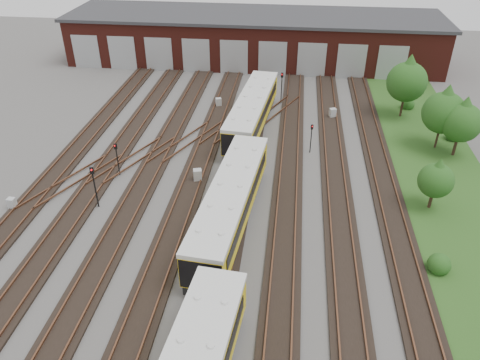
# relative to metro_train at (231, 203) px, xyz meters

# --- Properties ---
(ground) EXTENTS (120.00, 120.00, 0.00)m
(ground) POSITION_rel_metro_train_xyz_m (-2.00, -1.74, -1.95)
(ground) COLOR #4D4A47
(ground) RESTS_ON ground
(track_network) EXTENTS (30.40, 70.00, 0.33)m
(track_network) POSITION_rel_metro_train_xyz_m (-2.17, -1.15, -1.84)
(track_network) COLOR black
(track_network) RESTS_ON ground
(maintenance_shed) EXTENTS (51.00, 12.50, 6.35)m
(maintenance_shed) POSITION_rel_metro_train_xyz_m (-2.01, 38.23, 1.25)
(maintenance_shed) COLOR #541B15
(maintenance_shed) RESTS_ON ground
(grass_verge) EXTENTS (8.00, 55.00, 0.05)m
(grass_verge) POSITION_rel_metro_train_xyz_m (17.00, 8.26, -1.93)
(grass_verge) COLOR #244F1A
(grass_verge) RESTS_ON ground
(metro_train) EXTENTS (4.18, 47.51, 3.17)m
(metro_train) POSITION_rel_metro_train_xyz_m (0.00, 0.00, 0.00)
(metro_train) COLOR black
(metro_train) RESTS_ON ground
(signal_mast_0) EXTENTS (0.26, 0.25, 3.02)m
(signal_mast_0) POSITION_rel_metro_train_xyz_m (-10.49, 5.83, -0.02)
(signal_mast_0) COLOR black
(signal_mast_0) RESTS_ON ground
(signal_mast_1) EXTENTS (0.32, 0.30, 3.57)m
(signal_mast_1) POSITION_rel_metro_train_xyz_m (-10.55, 1.07, 0.33)
(signal_mast_1) COLOR black
(signal_mast_1) RESTS_ON ground
(signal_mast_2) EXTENTS (0.28, 0.26, 3.46)m
(signal_mast_2) POSITION_rel_metro_train_xyz_m (2.59, 23.50, 0.25)
(signal_mast_2) COLOR black
(signal_mast_2) RESTS_ON ground
(signal_mast_3) EXTENTS (0.23, 0.22, 2.85)m
(signal_mast_3) POSITION_rel_metro_train_xyz_m (5.84, 11.81, -0.13)
(signal_mast_3) COLOR black
(signal_mast_3) RESTS_ON ground
(relay_cabinet_0) EXTENTS (0.61, 0.52, 0.96)m
(relay_cabinet_0) POSITION_rel_metro_train_xyz_m (-17.00, 0.02, -1.47)
(relay_cabinet_0) COLOR #B0B3B6
(relay_cabinet_0) RESTS_ON ground
(relay_cabinet_1) EXTENTS (0.73, 0.67, 1.01)m
(relay_cabinet_1) POSITION_rel_metro_train_xyz_m (-4.31, 21.27, -1.45)
(relay_cabinet_1) COLOR #B0B3B6
(relay_cabinet_1) RESTS_ON ground
(relay_cabinet_2) EXTENTS (0.81, 0.74, 1.14)m
(relay_cabinet_2) POSITION_rel_metro_train_xyz_m (-3.58, 5.60, -1.38)
(relay_cabinet_2) COLOR #B0B3B6
(relay_cabinet_2) RESTS_ON ground
(relay_cabinet_3) EXTENTS (0.63, 0.58, 0.86)m
(relay_cabinet_3) POSITION_rel_metro_train_xyz_m (1.32, 21.78, -1.52)
(relay_cabinet_3) COLOR #B0B3B6
(relay_cabinet_3) RESTS_ON ground
(relay_cabinet_4) EXTENTS (0.80, 0.74, 1.07)m
(relay_cabinet_4) POSITION_rel_metro_train_xyz_m (8.26, 19.77, -1.42)
(relay_cabinet_4) COLOR #B0B3B6
(relay_cabinet_4) RESTS_ON ground
(tree_0) EXTENTS (4.13, 4.13, 6.85)m
(tree_0) POSITION_rel_metro_train_xyz_m (15.58, 21.05, 2.45)
(tree_0) COLOR #2F1F15
(tree_0) RESTS_ON ground
(tree_1) EXTENTS (3.52, 3.52, 5.83)m
(tree_1) POSITION_rel_metro_train_xyz_m (19.00, 12.86, 1.79)
(tree_1) COLOR #2F1F15
(tree_1) RESTS_ON ground
(tree_2) EXTENTS (3.84, 3.84, 6.37)m
(tree_2) POSITION_rel_metro_train_xyz_m (17.68, 14.16, 2.14)
(tree_2) COLOR #2F1F15
(tree_2) RESTS_ON ground
(tree_3) EXTENTS (2.65, 2.65, 4.40)m
(tree_3) POSITION_rel_metro_train_xyz_m (14.97, 4.01, 0.87)
(tree_3) COLOR #2F1F15
(tree_3) RESTS_ON ground
(bush_0) EXTENTS (1.49, 1.49, 1.49)m
(bush_0) POSITION_rel_metro_train_xyz_m (14.00, -3.13, -1.21)
(bush_0) COLOR #1C4C15
(bush_0) RESTS_ON ground
(bush_1) EXTENTS (1.43, 1.43, 1.43)m
(bush_1) POSITION_rel_metro_train_xyz_m (16.73, 23.32, -1.24)
(bush_1) COLOR #1C4C15
(bush_1) RESTS_ON ground
(bush_2) EXTENTS (1.41, 1.41, 1.41)m
(bush_2) POSITION_rel_metro_train_xyz_m (19.77, 16.06, -1.25)
(bush_2) COLOR #1C4C15
(bush_2) RESTS_ON ground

